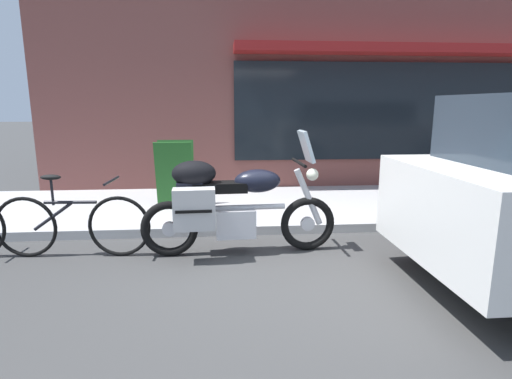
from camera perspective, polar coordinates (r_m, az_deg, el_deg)
name	(u,v)px	position (r m, az deg, el deg)	size (l,w,h in m)	color
ground_plane	(283,266)	(4.36, 3.86, -10.71)	(80.00, 80.00, 0.00)	#3B3B3B
touring_motorcycle	(228,203)	(4.51, -3.90, -1.90)	(2.21, 0.72, 1.39)	black
parked_bicycle	(72,224)	(4.94, -24.51, -4.46)	(1.72, 0.48, 0.94)	black
sandwich_board_sign	(175,174)	(6.28, -11.33, 2.09)	(0.55, 0.43, 1.02)	#1E511E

